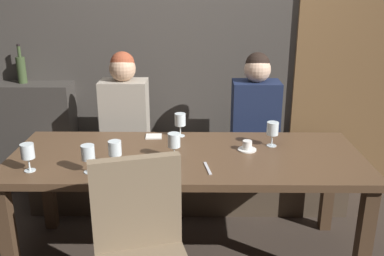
{
  "coord_description": "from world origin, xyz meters",
  "views": [
    {
      "loc": [
        0.06,
        -2.47,
        1.77
      ],
      "look_at": [
        0.03,
        0.22,
        0.84
      ],
      "focal_mm": 39.94,
      "sensor_mm": 36.0,
      "label": 1
    }
  ],
  "objects": [
    {
      "name": "chair_near_side",
      "position": [
        -0.2,
        -0.72,
        0.56
      ],
      "size": [
        0.54,
        0.54,
        0.98
      ],
      "color": "brown",
      "rests_on": "ground"
    },
    {
      "name": "back_counter",
      "position": [
        -1.55,
        1.04,
        0.47
      ],
      "size": [
        1.1,
        0.28,
        0.95
      ],
      "primitive_type": "cube",
      "color": "#38342F",
      "rests_on": "ground"
    },
    {
      "name": "banquette_bench",
      "position": [
        0.0,
        0.7,
        0.23
      ],
      "size": [
        2.5,
        0.44,
        0.45
      ],
      "color": "#4A3C2E",
      "rests_on": "ground"
    },
    {
      "name": "diner_redhead",
      "position": [
        -0.5,
        0.7,
        0.84
      ],
      "size": [
        0.36,
        0.24,
        0.82
      ],
      "color": "#9E9384",
      "rests_on": "banquette_bench"
    },
    {
      "name": "wine_glass_end_left",
      "position": [
        0.56,
        0.15,
        0.86
      ],
      "size": [
        0.08,
        0.08,
        0.16
      ],
      "color": "silver",
      "rests_on": "dining_table"
    },
    {
      "name": "wine_bottle_pale_label",
      "position": [
        -1.41,
        1.07,
        1.07
      ],
      "size": [
        0.08,
        0.08,
        0.33
      ],
      "color": "#384728",
      "rests_on": "back_counter"
    },
    {
      "name": "back_wall_tiled",
      "position": [
        0.0,
        1.22,
        1.5
      ],
      "size": [
        6.0,
        0.12,
        3.0
      ],
      "primitive_type": "cube",
      "color": "#423D38",
      "rests_on": "ground"
    },
    {
      "name": "wine_glass_near_left",
      "position": [
        -0.05,
        0.34,
        0.85
      ],
      "size": [
        0.08,
        0.08,
        0.16
      ],
      "color": "silver",
      "rests_on": "dining_table"
    },
    {
      "name": "folded_napkin",
      "position": [
        -0.23,
        0.32,
        0.74
      ],
      "size": [
        0.12,
        0.11,
        0.01
      ],
      "primitive_type": "cube",
      "rotation": [
        0.0,
        0.0,
        0.06
      ],
      "color": "silver",
      "rests_on": "dining_table"
    },
    {
      "name": "arched_door",
      "position": [
        1.35,
        1.15,
        1.36
      ],
      "size": [
        0.9,
        0.05,
        2.55
      ],
      "color": "brown",
      "rests_on": "ground"
    },
    {
      "name": "wine_glass_center_back",
      "position": [
        -0.89,
        -0.25,
        0.86
      ],
      "size": [
        0.08,
        0.08,
        0.16
      ],
      "color": "silver",
      "rests_on": "dining_table"
    },
    {
      "name": "dining_table",
      "position": [
        0.0,
        0.0,
        0.65
      ],
      "size": [
        2.2,
        0.84,
        0.74
      ],
      "color": "#493422",
      "rests_on": "ground"
    },
    {
      "name": "espresso_cup",
      "position": [
        0.39,
        0.08,
        0.77
      ],
      "size": [
        0.12,
        0.12,
        0.06
      ],
      "color": "white",
      "rests_on": "dining_table"
    },
    {
      "name": "wine_glass_far_left",
      "position": [
        -0.07,
        -0.07,
        0.86
      ],
      "size": [
        0.08,
        0.08,
        0.16
      ],
      "color": "silver",
      "rests_on": "dining_table"
    },
    {
      "name": "wine_glass_far_right",
      "position": [
        -0.41,
        -0.2,
        0.86
      ],
      "size": [
        0.08,
        0.08,
        0.16
      ],
      "color": "silver",
      "rests_on": "dining_table"
    },
    {
      "name": "diner_bearded",
      "position": [
        0.52,
        0.7,
        0.84
      ],
      "size": [
        0.36,
        0.24,
        0.82
      ],
      "color": "#192342",
      "rests_on": "banquette_bench"
    },
    {
      "name": "fork_on_table",
      "position": [
        0.13,
        -0.21,
        0.74
      ],
      "size": [
        0.04,
        0.17,
        0.01
      ],
      "primitive_type": "cube",
      "rotation": [
        0.0,
        0.0,
        0.17
      ],
      "color": "silver",
      "rests_on": "dining_table"
    },
    {
      "name": "ground",
      "position": [
        0.0,
        0.0,
        0.0
      ],
      "size": [
        9.0,
        9.0,
        0.0
      ],
      "primitive_type": "plane",
      "color": "#382D26"
    },
    {
      "name": "wine_glass_end_right",
      "position": [
        -0.54,
        -0.27,
        0.86
      ],
      "size": [
        0.08,
        0.08,
        0.16
      ],
      "color": "silver",
      "rests_on": "dining_table"
    }
  ]
}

